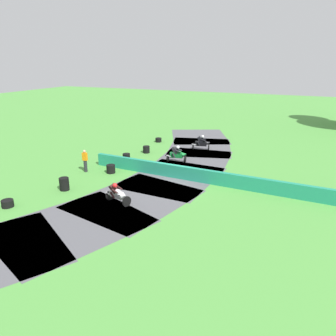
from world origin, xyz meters
The scene contains 13 objects.
ground_plane centered at (0.00, 0.00, 0.00)m, with size 120.00×120.00×0.00m, color #4C933D.
track_asphalt centered at (-1.43, 0.08, 0.00)m, with size 10.98×33.83×0.01m.
safety_barrier centered at (4.66, -0.26, 0.45)m, with size 0.30×22.09×0.90m, color #1E8466.
motorcycle_lead_white centered at (-1.19, -5.34, 0.63)m, with size 1.69×1.15×1.42m.
motorcycle_chase_green centered at (-1.10, 3.30, 0.66)m, with size 1.69×0.91×1.42m.
motorcycle_trailing_black centered at (-0.49, 7.60, 0.66)m, with size 1.70×1.01×1.42m.
tire_stack_near centered at (-6.56, -8.12, 0.20)m, with size 0.65×0.65×0.40m.
tire_stack_mid_a centered at (-5.34, -4.88, 0.40)m, with size 0.60×0.60×0.80m.
tire_stack_mid_b centered at (-4.49, -0.96, 0.30)m, with size 0.62×0.62×0.60m.
tire_stack_far centered at (-4.61, 1.43, 0.40)m, with size 0.57×0.57×0.80m.
tire_stack_extra_a centered at (-4.61, 4.80, 0.30)m, with size 0.58×0.58×0.60m.
tire_stack_extra_b centered at (-5.33, 8.77, 0.20)m, with size 0.60×0.60×0.40m.
track_marshal centered at (-6.31, -1.46, 0.82)m, with size 0.34×0.24×1.63m.
Camera 1 is at (8.30, -19.81, 7.81)m, focal length 35.33 mm.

